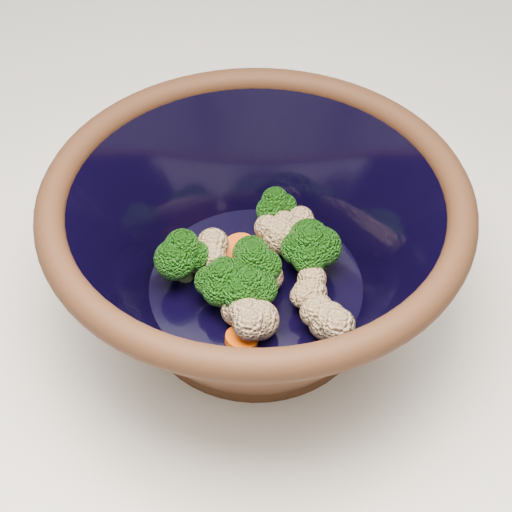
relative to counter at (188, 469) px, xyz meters
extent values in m
cube|color=white|center=(0.00, 0.00, 0.00)|extent=(1.20, 1.20, 0.90)
cylinder|color=black|center=(0.11, -0.05, 0.46)|extent=(0.20, 0.20, 0.01)
torus|color=black|center=(0.11, -0.05, 0.58)|extent=(0.33, 0.33, 0.02)
cylinder|color=black|center=(0.11, -0.05, 0.48)|extent=(0.19, 0.19, 0.00)
cylinder|color=#608442|center=(0.08, -0.07, 0.49)|extent=(0.01, 0.01, 0.02)
ellipsoid|color=#1C5F12|center=(0.08, -0.07, 0.51)|extent=(0.04, 0.04, 0.03)
cylinder|color=#608442|center=(0.04, -0.05, 0.49)|extent=(0.01, 0.01, 0.02)
ellipsoid|color=#1C5F12|center=(0.04, -0.05, 0.52)|extent=(0.05, 0.05, 0.04)
cylinder|color=#608442|center=(0.10, -0.05, 0.49)|extent=(0.01, 0.01, 0.02)
ellipsoid|color=#1C5F12|center=(0.10, -0.05, 0.52)|extent=(0.04, 0.04, 0.04)
cylinder|color=#608442|center=(0.15, -0.03, 0.49)|extent=(0.01, 0.01, 0.02)
ellipsoid|color=#1C5F12|center=(0.15, -0.03, 0.52)|extent=(0.04, 0.04, 0.04)
cylinder|color=#608442|center=(0.11, -0.08, 0.49)|extent=(0.01, 0.01, 0.02)
ellipsoid|color=#1C5F12|center=(0.11, -0.08, 0.51)|extent=(0.04, 0.04, 0.03)
cylinder|color=#608442|center=(0.11, 0.03, 0.49)|extent=(0.01, 0.01, 0.02)
ellipsoid|color=#1C5F12|center=(0.11, 0.03, 0.51)|extent=(0.04, 0.04, 0.03)
sphere|color=#CFB58F|center=(0.06, -0.04, 0.50)|extent=(0.03, 0.03, 0.03)
sphere|color=#CFB58F|center=(0.17, -0.09, 0.50)|extent=(0.03, 0.03, 0.03)
sphere|color=#CFB58F|center=(0.15, -0.06, 0.50)|extent=(0.03, 0.03, 0.03)
sphere|color=#CFB58F|center=(0.10, -0.09, 0.50)|extent=(0.03, 0.03, 0.03)
sphere|color=#CFB58F|center=(0.12, -0.05, 0.50)|extent=(0.03, 0.03, 0.03)
sphere|color=#CFB58F|center=(0.13, 0.01, 0.50)|extent=(0.03, 0.03, 0.03)
sphere|color=#CFB58F|center=(0.11, 0.03, 0.50)|extent=(0.03, 0.03, 0.03)
sphere|color=#CFB58F|center=(0.12, -0.10, 0.50)|extent=(0.03, 0.03, 0.03)
sphere|color=#CFB58F|center=(0.12, 0.00, 0.50)|extent=(0.03, 0.03, 0.03)
cylinder|color=#E05109|center=(0.10, -0.05, 0.49)|extent=(0.03, 0.03, 0.01)
cylinder|color=#E05109|center=(0.09, -0.01, 0.49)|extent=(0.03, 0.03, 0.01)
cylinder|color=#E05109|center=(0.09, -0.03, 0.49)|extent=(0.03, 0.03, 0.01)
cylinder|color=#E05109|center=(0.11, -0.11, 0.49)|extent=(0.03, 0.03, 0.01)
cylinder|color=#E05109|center=(0.11, -0.05, 0.49)|extent=(0.03, 0.03, 0.01)
cylinder|color=#E05109|center=(0.10, -0.04, 0.49)|extent=(0.03, 0.03, 0.01)
camera|label=1|loc=(0.17, -0.44, 0.95)|focal=50.00mm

